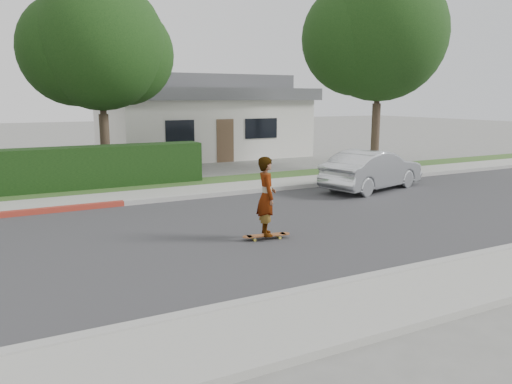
% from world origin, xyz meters
% --- Properties ---
extents(ground, '(120.00, 120.00, 0.00)m').
position_xyz_m(ground, '(0.00, 0.00, 0.00)').
color(ground, slate).
rests_on(ground, ground).
extents(road, '(60.00, 8.00, 0.01)m').
position_xyz_m(road, '(0.00, 0.00, 0.01)').
color(road, '#2D2D30').
rests_on(road, ground).
extents(curb_near, '(60.00, 0.20, 0.15)m').
position_xyz_m(curb_near, '(0.00, -4.10, 0.07)').
color(curb_near, '#9E9E99').
rests_on(curb_near, ground).
extents(sidewalk_near, '(60.00, 1.60, 0.12)m').
position_xyz_m(sidewalk_near, '(0.00, -5.00, 0.06)').
color(sidewalk_near, gray).
rests_on(sidewalk_near, ground).
extents(curb_far, '(60.00, 0.20, 0.15)m').
position_xyz_m(curb_far, '(0.00, 4.10, 0.07)').
color(curb_far, '#9E9E99').
rests_on(curb_far, ground).
extents(sidewalk_far, '(60.00, 1.60, 0.12)m').
position_xyz_m(sidewalk_far, '(0.00, 5.00, 0.06)').
color(sidewalk_far, gray).
rests_on(sidewalk_far, ground).
extents(planting_strip, '(60.00, 1.60, 0.10)m').
position_xyz_m(planting_strip, '(0.00, 6.60, 0.05)').
color(planting_strip, '#2D4C1E').
rests_on(planting_strip, ground).
extents(tree_center, '(5.66, 4.84, 7.44)m').
position_xyz_m(tree_center, '(1.49, 9.19, 4.90)').
color(tree_center, '#33261C').
rests_on(tree_center, ground).
extents(tree_right, '(6.32, 5.60, 8.56)m').
position_xyz_m(tree_right, '(12.49, 6.69, 5.63)').
color(tree_right, '#33261C').
rests_on(tree_right, ground).
extents(house, '(10.60, 8.60, 4.30)m').
position_xyz_m(house, '(8.00, 16.00, 2.10)').
color(house, beige).
rests_on(house, ground).
extents(skateboard, '(1.12, 0.41, 0.10)m').
position_xyz_m(skateboard, '(3.01, -0.95, 0.10)').
color(skateboard, gold).
rests_on(skateboard, ground).
extents(skateboarder, '(0.58, 0.73, 1.75)m').
position_xyz_m(skateboarder, '(3.01, -0.95, 0.99)').
color(skateboarder, white).
rests_on(skateboarder, skateboard).
extents(car_silver, '(4.40, 2.51, 1.37)m').
position_xyz_m(car_silver, '(9.21, 2.78, 0.69)').
color(car_silver, silver).
rests_on(car_silver, ground).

